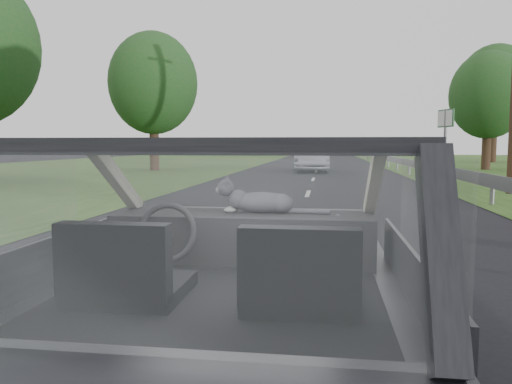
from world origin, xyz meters
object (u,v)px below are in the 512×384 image
(cat, at_px, (262,201))
(other_car, at_px, (310,156))
(highway_sign, at_px, (445,147))
(subject_car, at_px, (223,284))

(cat, xyz_separation_m, other_car, (-0.43, 23.47, -0.27))
(other_car, xyz_separation_m, highway_sign, (5.14, -7.41, 0.55))
(highway_sign, bearing_deg, subject_car, -122.59)
(other_car, bearing_deg, cat, -92.95)
(cat, height_order, other_car, other_car)
(subject_car, relative_size, cat, 7.88)
(cat, bearing_deg, highway_sign, 72.75)
(cat, bearing_deg, other_car, 90.13)
(subject_car, distance_m, other_car, 24.13)
(cat, distance_m, highway_sign, 16.73)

